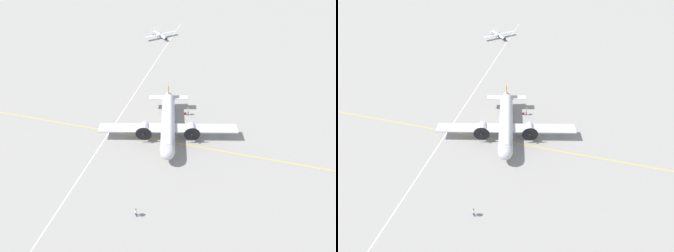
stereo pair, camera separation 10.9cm
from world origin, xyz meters
The scene contains 8 objects.
ground_plane centered at (0.00, 0.00, 0.00)m, with size 300.00×300.00×0.00m, color gray.
apron_line_eastwest centered at (0.00, -2.40, 0.00)m, with size 120.00×0.16×0.01m.
apron_line_northsouth centered at (-10.67, 0.00, 0.00)m, with size 0.16×120.00×0.01m.
airliner_main centered at (0.09, -0.39, 2.45)m, with size 24.55×17.91×5.57m.
crew_foreground centered at (0.12, -17.75, 1.02)m, with size 0.48×0.37×1.66m.
passenger_boarding centered at (2.57, 6.35, 1.06)m, with size 0.28×0.59×1.74m.
suitcase_near_door centered at (2.02, 6.20, 0.27)m, with size 0.45×0.13×0.58m.
light_aircraft_distant centered at (-14.06, 45.08, 0.86)m, with size 8.62×8.59×2.10m.
Camera 1 is at (9.19, -35.71, 31.98)m, focal length 28.00 mm.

